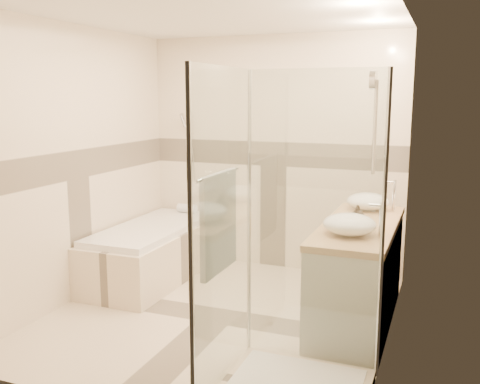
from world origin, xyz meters
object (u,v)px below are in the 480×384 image
(shower_enclosure, at_px, (278,318))
(vessel_sink_far, at_px, (350,224))
(vessel_sink_near, at_px, (368,201))
(bathtub, at_px, (153,249))
(amenity_bottle_b, at_px, (358,214))
(vanity, at_px, (358,273))
(amenity_bottle_a, at_px, (356,217))

(shower_enclosure, distance_m, vessel_sink_far, 1.02)
(vessel_sink_near, bearing_deg, shower_enclosure, -98.43)
(bathtub, xyz_separation_m, vessel_sink_near, (2.13, 0.22, 0.62))
(bathtub, height_order, vessel_sink_near, vessel_sink_near)
(vessel_sink_near, height_order, amenity_bottle_b, same)
(vanity, xyz_separation_m, amenity_bottle_a, (-0.02, -0.09, 0.50))
(vessel_sink_near, bearing_deg, bathtub, -174.14)
(shower_enclosure, distance_m, amenity_bottle_a, 1.28)
(vessel_sink_near, relative_size, vessel_sink_far, 0.97)
(vessel_sink_near, bearing_deg, vanity, -87.99)
(amenity_bottle_a, bearing_deg, vessel_sink_far, -90.00)
(shower_enclosure, bearing_deg, amenity_bottle_b, 77.73)
(shower_enclosure, relative_size, amenity_bottle_b, 13.43)
(amenity_bottle_b, bearing_deg, shower_enclosure, -102.27)
(shower_enclosure, relative_size, vessel_sink_near, 5.37)
(shower_enclosure, relative_size, amenity_bottle_a, 13.98)
(vanity, height_order, amenity_bottle_a, amenity_bottle_a)
(vessel_sink_far, xyz_separation_m, amenity_bottle_b, (0.00, 0.37, -0.00))
(vanity, xyz_separation_m, vessel_sink_far, (-0.02, -0.38, 0.50))
(vanity, bearing_deg, amenity_bottle_b, -141.03)
(amenity_bottle_a, bearing_deg, amenity_bottle_b, 90.00)
(vanity, height_order, amenity_bottle_b, amenity_bottle_b)
(vanity, bearing_deg, vessel_sink_far, -92.97)
(vessel_sink_far, bearing_deg, shower_enclosure, -107.11)
(vanity, distance_m, amenity_bottle_b, 0.50)
(vanity, relative_size, vessel_sink_near, 4.27)
(vessel_sink_far, xyz_separation_m, amenity_bottle_a, (0.00, 0.29, -0.01))
(vessel_sink_far, distance_m, amenity_bottle_b, 0.37)
(shower_enclosure, xyz_separation_m, vessel_sink_near, (0.27, 1.84, 0.42))
(shower_enclosure, height_order, vessel_sink_near, shower_enclosure)
(shower_enclosure, bearing_deg, vanity, 77.03)
(shower_enclosure, height_order, amenity_bottle_b, shower_enclosure)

